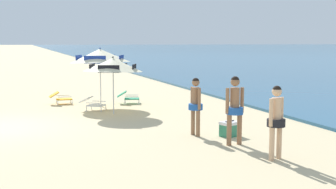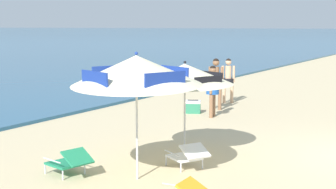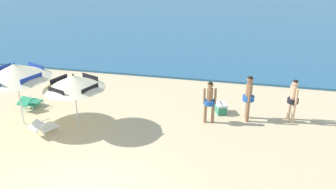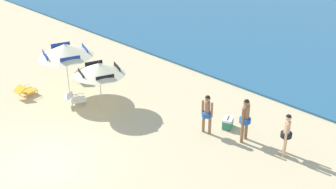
{
  "view_description": "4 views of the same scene",
  "coord_description": "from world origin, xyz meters",
  "px_view_note": "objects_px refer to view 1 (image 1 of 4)",
  "views": [
    {
      "loc": [
        14.07,
        0.91,
        2.52
      ],
      "look_at": [
        -0.32,
        5.53,
        0.77
      ],
      "focal_mm": 48.63,
      "sensor_mm": 36.0,
      "label": 1
    },
    {
      "loc": [
        -11.17,
        -1.16,
        2.78
      ],
      "look_at": [
        1.44,
        6.11,
        0.8
      ],
      "focal_mm": 54.63,
      "sensor_mm": 36.0,
      "label": 2
    },
    {
      "loc": [
        3.84,
        -6.7,
        6.38
      ],
      "look_at": [
        1.32,
        5.14,
        1.03
      ],
      "focal_mm": 40.18,
      "sensor_mm": 36.0,
      "label": 3
    },
    {
      "loc": [
        12.15,
        -6.86,
        9.56
      ],
      "look_at": [
        1.27,
        4.83,
        1.26
      ],
      "focal_mm": 51.33,
      "sensor_mm": 36.0,
      "label": 4
    }
  ],
  "objects_px": {
    "beach_umbrella_striped_main": "(100,56)",
    "person_standing_beside": "(276,117)",
    "lounge_chair_under_umbrella": "(128,97)",
    "beach_umbrella_striped_second": "(113,65)",
    "lounge_chair_beside_umbrella": "(61,97)",
    "person_wading_in": "(196,102)",
    "person_standing_near_shore": "(235,105)",
    "cooler_box": "(230,129)",
    "lounge_chair_facing_sea": "(93,103)"
  },
  "relations": [
    {
      "from": "lounge_chair_facing_sea",
      "to": "cooler_box",
      "type": "xyz_separation_m",
      "value": [
        5.73,
        2.83,
        -0.07
      ]
    },
    {
      "from": "lounge_chair_under_umbrella",
      "to": "person_wading_in",
      "type": "xyz_separation_m",
      "value": [
        6.88,
        0.29,
        0.64
      ]
    },
    {
      "from": "beach_umbrella_striped_second",
      "to": "lounge_chair_beside_umbrella",
      "type": "height_order",
      "value": "beach_umbrella_striped_second"
    },
    {
      "from": "beach_umbrella_striped_main",
      "to": "lounge_chair_beside_umbrella",
      "type": "height_order",
      "value": "beach_umbrella_striped_main"
    },
    {
      "from": "beach_umbrella_striped_second",
      "to": "person_standing_beside",
      "type": "relative_size",
      "value": 1.84
    },
    {
      "from": "beach_umbrella_striped_main",
      "to": "lounge_chair_beside_umbrella",
      "type": "distance_m",
      "value": 2.52
    },
    {
      "from": "beach_umbrella_striped_main",
      "to": "person_standing_beside",
      "type": "distance_m",
      "value": 9.63
    },
    {
      "from": "person_standing_beside",
      "to": "cooler_box",
      "type": "bearing_deg",
      "value": 177.25
    },
    {
      "from": "person_standing_near_shore",
      "to": "cooler_box",
      "type": "distance_m",
      "value": 1.29
    },
    {
      "from": "lounge_chair_under_umbrella",
      "to": "person_standing_near_shore",
      "type": "relative_size",
      "value": 0.58
    },
    {
      "from": "beach_umbrella_striped_main",
      "to": "person_standing_beside",
      "type": "relative_size",
      "value": 1.86
    },
    {
      "from": "lounge_chair_under_umbrella",
      "to": "beach_umbrella_striped_second",
      "type": "bearing_deg",
      "value": -23.84
    },
    {
      "from": "lounge_chair_beside_umbrella",
      "to": "person_wading_in",
      "type": "distance_m",
      "value": 8.14
    },
    {
      "from": "beach_umbrella_striped_main",
      "to": "person_wading_in",
      "type": "xyz_separation_m",
      "value": [
        6.43,
        1.5,
        -1.08
      ]
    },
    {
      "from": "person_standing_near_shore",
      "to": "person_wading_in",
      "type": "bearing_deg",
      "value": -159.13
    },
    {
      "from": "beach_umbrella_striped_second",
      "to": "person_standing_near_shore",
      "type": "bearing_deg",
      "value": 18.3
    },
    {
      "from": "beach_umbrella_striped_second",
      "to": "person_standing_beside",
      "type": "distance_m",
      "value": 7.61
    },
    {
      "from": "lounge_chair_beside_umbrella",
      "to": "person_standing_near_shore",
      "type": "bearing_deg",
      "value": 21.33
    },
    {
      "from": "beach_umbrella_striped_second",
      "to": "lounge_chair_under_umbrella",
      "type": "xyz_separation_m",
      "value": [
        -2.49,
        1.1,
        -1.46
      ]
    },
    {
      "from": "beach_umbrella_striped_second",
      "to": "lounge_chair_beside_umbrella",
      "type": "relative_size",
      "value": 3.22
    },
    {
      "from": "lounge_chair_beside_umbrella",
      "to": "person_standing_near_shore",
      "type": "relative_size",
      "value": 0.54
    },
    {
      "from": "beach_umbrella_striped_second",
      "to": "person_standing_near_shore",
      "type": "relative_size",
      "value": 1.73
    },
    {
      "from": "beach_umbrella_striped_second",
      "to": "person_wading_in",
      "type": "height_order",
      "value": "beach_umbrella_striped_second"
    },
    {
      "from": "lounge_chair_beside_umbrella",
      "to": "person_wading_in",
      "type": "xyz_separation_m",
      "value": [
        7.55,
        2.96,
        0.64
      ]
    },
    {
      "from": "lounge_chair_under_umbrella",
      "to": "cooler_box",
      "type": "bearing_deg",
      "value": 8.92
    },
    {
      "from": "person_standing_beside",
      "to": "person_wading_in",
      "type": "distance_m",
      "value": 2.97
    },
    {
      "from": "lounge_chair_under_umbrella",
      "to": "lounge_chair_beside_umbrella",
      "type": "height_order",
      "value": "lounge_chair_under_umbrella"
    },
    {
      "from": "lounge_chair_under_umbrella",
      "to": "lounge_chair_beside_umbrella",
      "type": "relative_size",
      "value": 1.09
    },
    {
      "from": "lounge_chair_under_umbrella",
      "to": "person_standing_beside",
      "type": "bearing_deg",
      "value": 5.94
    },
    {
      "from": "lounge_chair_beside_umbrella",
      "to": "person_wading_in",
      "type": "height_order",
      "value": "person_wading_in"
    },
    {
      "from": "beach_umbrella_striped_second",
      "to": "person_wading_in",
      "type": "relative_size",
      "value": 1.87
    },
    {
      "from": "lounge_chair_under_umbrella",
      "to": "cooler_box",
      "type": "relative_size",
      "value": 1.67
    },
    {
      "from": "person_standing_near_shore",
      "to": "lounge_chair_beside_umbrella",
      "type": "bearing_deg",
      "value": -158.67
    },
    {
      "from": "beach_umbrella_striped_main",
      "to": "lounge_chair_under_umbrella",
      "type": "xyz_separation_m",
      "value": [
        -0.45,
        1.21,
        -1.72
      ]
    },
    {
      "from": "lounge_chair_beside_umbrella",
      "to": "person_wading_in",
      "type": "bearing_deg",
      "value": 21.41
    },
    {
      "from": "person_standing_near_shore",
      "to": "person_standing_beside",
      "type": "bearing_deg",
      "value": 8.12
    },
    {
      "from": "person_standing_near_shore",
      "to": "cooler_box",
      "type": "xyz_separation_m",
      "value": [
        -0.97,
        0.34,
        -0.78
      ]
    },
    {
      "from": "lounge_chair_under_umbrella",
      "to": "person_standing_beside",
      "type": "distance_m",
      "value": 9.83
    },
    {
      "from": "beach_umbrella_striped_main",
      "to": "person_standing_beside",
      "type": "xyz_separation_m",
      "value": [
        9.31,
        2.23,
        -1.06
      ]
    },
    {
      "from": "lounge_chair_under_umbrella",
      "to": "lounge_chair_facing_sea",
      "type": "distance_m",
      "value": 2.27
    },
    {
      "from": "person_standing_near_shore",
      "to": "lounge_chair_under_umbrella",
      "type": "bearing_deg",
      "value": -174.48
    },
    {
      "from": "person_standing_beside",
      "to": "beach_umbrella_striped_main",
      "type": "bearing_deg",
      "value": -166.53
    },
    {
      "from": "beach_umbrella_striped_main",
      "to": "person_standing_near_shore",
      "type": "height_order",
      "value": "beach_umbrella_striped_main"
    },
    {
      "from": "person_standing_near_shore",
      "to": "cooler_box",
      "type": "height_order",
      "value": "person_standing_near_shore"
    },
    {
      "from": "beach_umbrella_striped_main",
      "to": "lounge_chair_facing_sea",
      "type": "xyz_separation_m",
      "value": [
        1.06,
        -0.48,
        -1.71
      ]
    },
    {
      "from": "beach_umbrella_striped_main",
      "to": "person_standing_near_shore",
      "type": "xyz_separation_m",
      "value": [
        7.76,
        2.01,
        -1.0
      ]
    },
    {
      "from": "beach_umbrella_striped_main",
      "to": "person_standing_near_shore",
      "type": "distance_m",
      "value": 8.08
    },
    {
      "from": "lounge_chair_under_umbrella",
      "to": "cooler_box",
      "type": "height_order",
      "value": "lounge_chair_under_umbrella"
    },
    {
      "from": "beach_umbrella_striped_main",
      "to": "person_standing_beside",
      "type": "bearing_deg",
      "value": 13.47
    },
    {
      "from": "person_standing_near_shore",
      "to": "person_standing_beside",
      "type": "distance_m",
      "value": 1.56
    }
  ]
}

